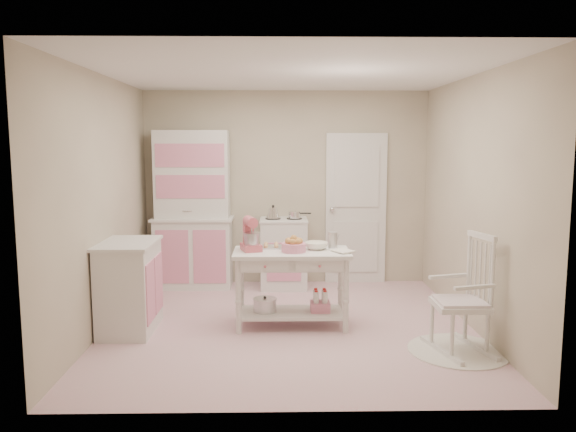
% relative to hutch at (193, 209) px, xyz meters
% --- Properties ---
extents(room_shell, '(3.84, 3.84, 2.62)m').
position_rel_hutch_xyz_m(room_shell, '(1.24, -1.66, 0.61)').
color(room_shell, pink).
rests_on(room_shell, ground).
extents(door, '(0.82, 0.05, 2.04)m').
position_rel_hutch_xyz_m(door, '(2.19, 0.21, -0.02)').
color(door, silver).
rests_on(door, ground).
extents(hutch, '(1.06, 0.50, 2.08)m').
position_rel_hutch_xyz_m(hutch, '(0.00, 0.00, 0.00)').
color(hutch, silver).
rests_on(hutch, ground).
extents(stove, '(0.62, 0.57, 0.92)m').
position_rel_hutch_xyz_m(stove, '(1.20, -0.05, -0.58)').
color(stove, silver).
rests_on(stove, ground).
extents(base_cabinet, '(0.54, 0.84, 0.92)m').
position_rel_hutch_xyz_m(base_cabinet, '(-0.39, -1.76, -0.58)').
color(base_cabinet, silver).
rests_on(base_cabinet, ground).
extents(lace_rug, '(0.92, 0.92, 0.01)m').
position_rel_hutch_xyz_m(lace_rug, '(2.78, -2.42, -1.03)').
color(lace_rug, white).
rests_on(lace_rug, ground).
extents(rocking_chair, '(0.65, 0.82, 1.10)m').
position_rel_hutch_xyz_m(rocking_chair, '(2.78, -2.42, -0.49)').
color(rocking_chair, silver).
rests_on(rocking_chair, ground).
extents(work_table, '(1.20, 0.60, 0.80)m').
position_rel_hutch_xyz_m(work_table, '(1.26, -1.65, -0.64)').
color(work_table, silver).
rests_on(work_table, ground).
extents(stand_mixer, '(0.27, 0.33, 0.34)m').
position_rel_hutch_xyz_m(stand_mixer, '(0.84, -1.63, -0.07)').
color(stand_mixer, '#CD5665').
rests_on(stand_mixer, work_table).
extents(cookie_tray, '(0.34, 0.24, 0.02)m').
position_rel_hutch_xyz_m(cookie_tray, '(1.11, -1.47, -0.23)').
color(cookie_tray, silver).
rests_on(cookie_tray, work_table).
extents(bread_basket, '(0.25, 0.25, 0.09)m').
position_rel_hutch_xyz_m(bread_basket, '(1.28, -1.70, -0.19)').
color(bread_basket, pink).
rests_on(bread_basket, work_table).
extents(mixing_bowl, '(0.24, 0.24, 0.08)m').
position_rel_hutch_xyz_m(mixing_bowl, '(1.52, -1.57, -0.20)').
color(mixing_bowl, white).
rests_on(mixing_bowl, work_table).
extents(metal_pitcher, '(0.10, 0.10, 0.17)m').
position_rel_hutch_xyz_m(metal_pitcher, '(1.70, -1.49, -0.16)').
color(metal_pitcher, silver).
rests_on(metal_pitcher, work_table).
extents(recipe_book, '(0.26, 0.28, 0.02)m').
position_rel_hutch_xyz_m(recipe_book, '(1.71, -1.77, -0.23)').
color(recipe_book, white).
rests_on(recipe_book, work_table).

